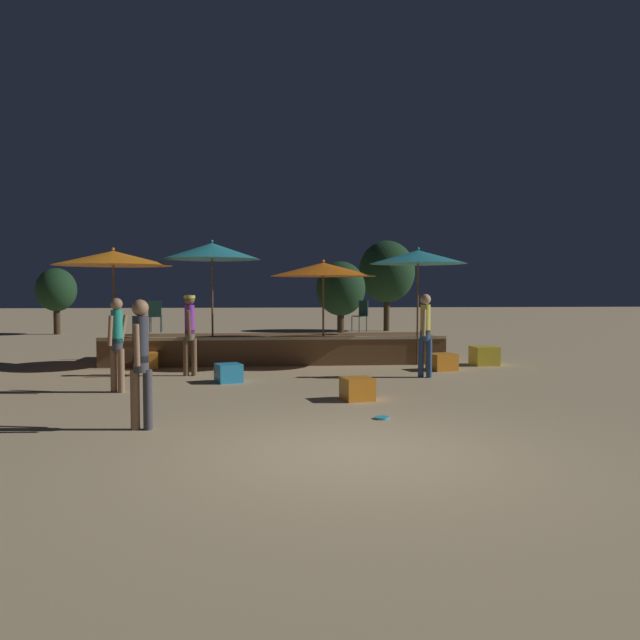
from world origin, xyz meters
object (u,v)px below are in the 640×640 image
Objects in this scene: patio_umbrella_2 at (418,257)px; bistro_chair_1 at (362,313)px; patio_umbrella_0 at (323,270)px; patio_umbrella_3 at (113,258)px; bistro_chair_0 at (155,313)px; background_tree_0 at (387,272)px; person_0 at (141,357)px; frisbee_disc at (382,418)px; patio_umbrella_1 at (212,251)px; cube_seat_2 at (442,362)px; background_tree_1 at (56,290)px; person_3 at (190,329)px; background_tree_2 at (341,289)px; cube_seat_0 at (148,361)px; cube_seat_4 at (357,389)px; cube_seat_3 at (484,356)px; person_1 at (117,340)px; cube_seat_1 at (229,373)px; person_4 at (425,331)px.

bistro_chair_1 is at bearing 123.68° from patio_umbrella_2.
patio_umbrella_0 is 0.91× the size of patio_umbrella_3.
patio_umbrella_0 is 5.12m from bistro_chair_0.
patio_umbrella_3 is at bearing 70.52° from bistro_chair_0.
person_0 is at bearing -110.06° from background_tree_0.
person_0 reaches higher than frisbee_disc.
patio_umbrella_1 is 4.50× the size of cube_seat_2.
background_tree_1 reaches higher than bistro_chair_0.
person_3 is 11.59m from background_tree_2.
bistro_chair_0 reaches higher than cube_seat_2.
cube_seat_4 is (4.58, -4.75, -0.00)m from cube_seat_0.
cube_seat_3 is 9.69m from background_tree_2.
cube_seat_0 is 0.92× the size of cube_seat_4.
cube_seat_0 is at bearing -105.93° from bistro_chair_1.
person_1 reaches higher than cube_seat_4.
person_3 is (-7.45, -1.41, 0.83)m from cube_seat_3.
patio_umbrella_0 is 0.89× the size of background_tree_2.
person_3 is 15.76m from background_tree_1.
background_tree_2 reaches higher than cube_seat_3.
patio_umbrella_1 reaches higher than background_tree_1.
cube_seat_4 is 0.33× the size of person_3.
frisbee_disc is 21.98m from background_tree_1.
cube_seat_1 is 0.35× the size of person_3.
person_0 is at bearing -62.83° from bistro_chair_1.
patio_umbrella_1 is at bearing -102.91° from person_3.
cube_seat_0 is at bearing -63.38° from background_tree_1.
bistro_chair_1 is (-1.21, 1.81, -1.52)m from patio_umbrella_2.
patio_umbrella_0 reaches higher than bistro_chair_0.
background_tree_0 reaches higher than background_tree_2.
bistro_chair_1 is (5.69, 2.09, 1.10)m from cube_seat_0.
cube_seat_1 is at bearing 136.16° from cube_seat_4.
patio_umbrella_2 reaches higher than patio_umbrella_3.
person_4 is at bearing -132.47° from person_0.
person_3 is (0.00, 5.52, 0.05)m from person_0.
cube_seat_0 reaches higher than cube_seat_2.
person_0 reaches higher than person_1.
background_tree_2 is at bearing -101.00° from person_0.
bistro_chair_0 reaches higher than cube_seat_0.
person_4 is 8.50× the size of frisbee_disc.
person_3 is at bearing 124.68° from frisbee_disc.
cube_seat_2 is 0.17× the size of background_tree_0.
cube_seat_4 is 4.06m from person_0.
person_1 is 0.59× the size of background_tree_2.
background_tree_0 is 1.38× the size of background_tree_2.
background_tree_0 is (2.12, 15.56, 1.76)m from person_4.
cube_seat_3 is at bearing 19.93° from bistro_chair_1.
background_tree_1 is (-8.43, 14.94, 1.75)m from cube_seat_1.
frisbee_disc is (4.63, -2.89, -0.99)m from person_1.
bistro_chair_0 is at bearing -59.45° from background_tree_1.
person_1 is 0.97× the size of person_4.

